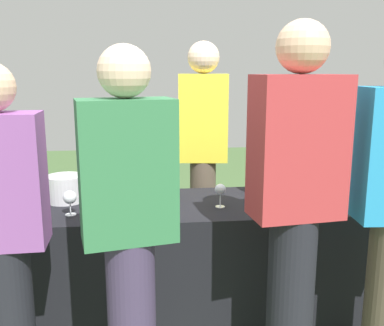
{
  "coord_description": "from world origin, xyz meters",
  "views": [
    {
      "loc": [
        -0.28,
        -2.54,
        1.52
      ],
      "look_at": [
        0.0,
        0.0,
        0.98
      ],
      "focal_mm": 40.94,
      "sensor_mm": 36.0,
      "label": 1
    }
  ],
  "objects": [
    {
      "name": "ground_plane",
      "position": [
        0.0,
        0.0,
        0.0
      ],
      "size": [
        12.0,
        12.0,
        0.0
      ],
      "primitive_type": "plane",
      "color": "#476638"
    },
    {
      "name": "tasting_table",
      "position": [
        0.0,
        0.0,
        0.36
      ],
      "size": [
        2.15,
        0.69,
        0.73
      ],
      "primitive_type": "cube",
      "color": "black",
      "rests_on": "ground_plane"
    },
    {
      "name": "wine_bottle_0",
      "position": [
        -0.42,
        0.14,
        0.84
      ],
      "size": [
        0.08,
        0.08,
        0.32
      ],
      "color": "black",
      "rests_on": "tasting_table"
    },
    {
      "name": "wine_bottle_1",
      "position": [
        -0.13,
        0.09,
        0.85
      ],
      "size": [
        0.07,
        0.07,
        0.34
      ],
      "color": "black",
      "rests_on": "tasting_table"
    },
    {
      "name": "wine_bottle_2",
      "position": [
        0.43,
        0.14,
        0.85
      ],
      "size": [
        0.07,
        0.07,
        0.32
      ],
      "color": "black",
      "rests_on": "tasting_table"
    },
    {
      "name": "wine_bottle_3",
      "position": [
        0.55,
        0.07,
        0.84
      ],
      "size": [
        0.07,
        0.07,
        0.32
      ],
      "color": "black",
      "rests_on": "tasting_table"
    },
    {
      "name": "wine_glass_0",
      "position": [
        -0.7,
        -0.15,
        0.82
      ],
      "size": [
        0.07,
        0.07,
        0.14
      ],
      "color": "silver",
      "rests_on": "tasting_table"
    },
    {
      "name": "wine_glass_1",
      "position": [
        -0.51,
        -0.14,
        0.82
      ],
      "size": [
        0.07,
        0.07,
        0.13
      ],
      "color": "silver",
      "rests_on": "tasting_table"
    },
    {
      "name": "wine_glass_2",
      "position": [
        0.16,
        -0.09,
        0.83
      ],
      "size": [
        0.07,
        0.07,
        0.14
      ],
      "color": "silver",
      "rests_on": "tasting_table"
    },
    {
      "name": "wine_glass_3",
      "position": [
        0.43,
        -0.12,
        0.82
      ],
      "size": [
        0.06,
        0.06,
        0.13
      ],
      "color": "silver",
      "rests_on": "tasting_table"
    },
    {
      "name": "ice_bucket",
      "position": [
        -0.77,
        0.13,
        0.81
      ],
      "size": [
        0.23,
        0.23,
        0.16
      ],
      "primitive_type": "cylinder",
      "color": "silver",
      "rests_on": "tasting_table"
    },
    {
      "name": "server_pouring",
      "position": [
        0.15,
        0.66,
        0.96
      ],
      "size": [
        0.38,
        0.24,
        1.73
      ],
      "rotation": [
        0.0,
        0.0,
        3.02
      ],
      "color": "brown",
      "rests_on": "ground_plane"
    },
    {
      "name": "guest_0",
      "position": [
        -0.9,
        -0.67,
        0.84
      ],
      "size": [
        0.38,
        0.22,
        1.56
      ],
      "rotation": [
        0.0,
        0.0,
        0.04
      ],
      "color": "black",
      "rests_on": "ground_plane"
    },
    {
      "name": "guest_1",
      "position": [
        -0.35,
        -0.74,
        0.88
      ],
      "size": [
        0.43,
        0.29,
        1.62
      ],
      "rotation": [
        0.0,
        0.0,
        0.2
      ],
      "color": "#3F3351",
      "rests_on": "ground_plane"
    },
    {
      "name": "guest_2",
      "position": [
        0.4,
        -0.67,
        0.94
      ],
      "size": [
        0.43,
        0.27,
        1.73
      ],
      "rotation": [
        0.0,
        0.0,
        0.12
      ],
      "color": "black",
      "rests_on": "ground_plane"
    },
    {
      "name": "menu_board",
      "position": [
        1.0,
        1.02,
        0.41
      ],
      "size": [
        0.45,
        0.03,
        0.82
      ],
      "primitive_type": "cube",
      "rotation": [
        0.0,
        0.0,
        -0.0
      ],
      "color": "white",
      "rests_on": "ground_plane"
    }
  ]
}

